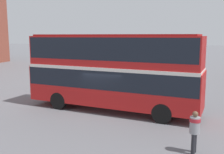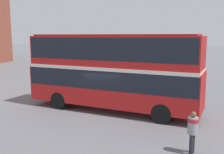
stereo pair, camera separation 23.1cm
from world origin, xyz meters
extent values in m
plane|color=slate|center=(0.00, 0.00, 0.00)|extent=(240.00, 240.00, 0.00)
cube|color=red|center=(0.32, 0.39, 1.59)|extent=(11.11, 4.47, 2.25)
cube|color=red|center=(0.32, 0.39, 3.69)|extent=(10.94, 4.36, 1.94)
cube|color=black|center=(0.32, 0.39, 2.10)|extent=(11.01, 4.48, 1.11)
cube|color=black|center=(0.32, 0.39, 3.92)|extent=(10.79, 4.36, 1.31)
cube|color=silver|center=(0.32, 0.39, 2.75)|extent=(11.01, 4.47, 0.20)
cube|color=maroon|center=(0.32, 0.39, 4.71)|extent=(10.43, 4.10, 0.10)
cylinder|color=black|center=(3.94, 0.89, 0.55)|extent=(1.13, 0.49, 1.10)
cylinder|color=black|center=(3.52, -1.36, 0.55)|extent=(1.13, 0.49, 1.10)
cylinder|color=black|center=(-2.67, 2.10, 0.55)|extent=(1.13, 0.49, 1.10)
cylinder|color=black|center=(-3.08, -0.15, 0.55)|extent=(1.13, 0.49, 1.10)
cylinder|color=#232328|center=(4.96, -4.87, 0.42)|extent=(0.16, 0.16, 0.84)
cylinder|color=#232328|center=(5.02, -4.62, 0.42)|extent=(0.16, 0.16, 0.84)
cylinder|color=gray|center=(4.99, -4.75, 1.18)|extent=(0.50, 0.50, 0.67)
cylinder|color=#B2232D|center=(4.99, -4.75, 1.39)|extent=(0.53, 0.53, 0.15)
sphere|color=brown|center=(4.99, -4.75, 1.63)|extent=(0.23, 0.23, 0.23)
camera|label=1|loc=(4.23, -15.16, 4.68)|focal=42.00mm
camera|label=2|loc=(4.45, -15.10, 4.68)|focal=42.00mm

